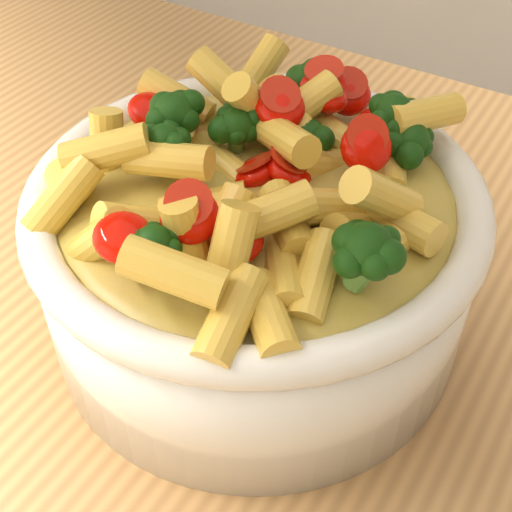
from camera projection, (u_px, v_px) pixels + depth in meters
The scene contains 3 objects.
table at pixel (162, 372), 0.59m from camera, with size 1.20×0.80×0.90m.
serving_bowl at pixel (256, 254), 0.45m from camera, with size 0.28×0.28×0.12m.
pasta_salad at pixel (256, 159), 0.40m from camera, with size 0.22×0.22×0.05m.
Camera 1 is at (0.26, -0.27, 1.27)m, focal length 50.00 mm.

